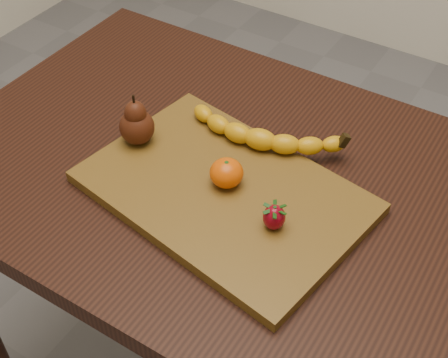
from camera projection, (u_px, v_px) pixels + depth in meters
The scene contains 6 objects.
table at pixel (221, 206), 1.16m from camera, with size 1.00×0.70×0.76m.
cutting_board at pixel (224, 192), 1.03m from camera, with size 0.45×0.30×0.02m, color brown.
banana at pixel (260, 139), 1.08m from camera, with size 0.24×0.06×0.04m, color #DD9F0A, non-canonical shape.
pear at pixel (136, 119), 1.08m from camera, with size 0.06×0.06×0.10m, color #431A0A, non-canonical shape.
mandarin at pixel (227, 173), 1.01m from camera, with size 0.06×0.06×0.05m, color #DF5002.
strawberry at pixel (274, 216), 0.95m from camera, with size 0.03×0.03×0.04m, color maroon, non-canonical shape.
Camera 1 is at (0.43, -0.67, 1.50)m, focal length 50.00 mm.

